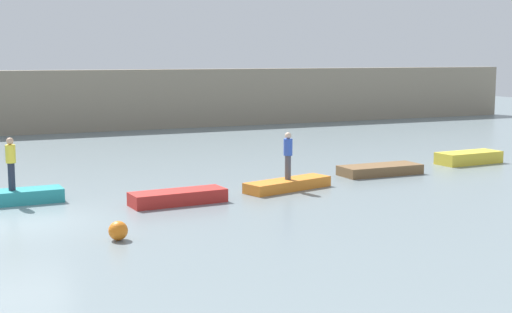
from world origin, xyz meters
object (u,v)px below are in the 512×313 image
at_px(rowboat_yellow, 469,158).
at_px(person_yellow_shirt, 11,161).
at_px(rowboat_red, 178,197).
at_px(rowboat_orange, 288,185).
at_px(mooring_buoy, 118,231).
at_px(rowboat_teal, 12,197).
at_px(person_blue_shirt, 288,153).
at_px(rowboat_brown, 380,170).

height_order(rowboat_yellow, person_yellow_shirt, person_yellow_shirt).
distance_m(rowboat_red, rowboat_orange, 4.43).
bearing_deg(person_yellow_shirt, mooring_buoy, -71.57).
xyz_separation_m(rowboat_teal, rowboat_red, (4.90, -2.22, -0.01)).
bearing_deg(person_blue_shirt, mooring_buoy, -148.19).
height_order(rowboat_teal, person_blue_shirt, person_blue_shirt).
xyz_separation_m(rowboat_orange, person_blue_shirt, (0.00, 0.00, 1.14)).
height_order(person_yellow_shirt, mooring_buoy, person_yellow_shirt).
bearing_deg(rowboat_brown, rowboat_red, -167.03).
bearing_deg(mooring_buoy, person_blue_shirt, 31.81).
height_order(rowboat_yellow, mooring_buoy, rowboat_yellow).
height_order(rowboat_teal, rowboat_yellow, rowboat_yellow).
bearing_deg(rowboat_orange, rowboat_yellow, -2.49).
bearing_deg(mooring_buoy, rowboat_teal, 108.43).
bearing_deg(rowboat_orange, mooring_buoy, -163.25).
distance_m(rowboat_orange, person_yellow_shirt, 9.48).
height_order(rowboat_red, rowboat_yellow, rowboat_yellow).
distance_m(rowboat_brown, person_blue_shirt, 5.24).
distance_m(rowboat_brown, mooring_buoy, 13.56).
bearing_deg(rowboat_red, person_blue_shirt, 6.22).
height_order(rowboat_teal, person_yellow_shirt, person_yellow_shirt).
xyz_separation_m(rowboat_orange, rowboat_yellow, (10.26, 2.29, 0.08)).
distance_m(rowboat_orange, mooring_buoy, 8.56).
height_order(rowboat_teal, rowboat_red, rowboat_teal).
xyz_separation_m(rowboat_red, mooring_buoy, (-2.90, -3.79, 0.03)).
bearing_deg(rowboat_yellow, person_blue_shirt, -170.73).
bearing_deg(rowboat_brown, person_yellow_shirt, 179.71).
xyz_separation_m(person_blue_shirt, person_yellow_shirt, (-9.28, 1.50, 0.09)).
relative_size(rowboat_yellow, mooring_buoy, 5.97).
relative_size(rowboat_orange, person_blue_shirt, 2.03).
height_order(rowboat_yellow, person_blue_shirt, person_blue_shirt).
height_order(rowboat_red, mooring_buoy, mooring_buoy).
relative_size(rowboat_red, rowboat_brown, 0.92).
xyz_separation_m(rowboat_brown, mooring_buoy, (-12.20, -5.92, 0.06)).
bearing_deg(rowboat_brown, rowboat_orange, -163.96).
bearing_deg(mooring_buoy, person_yellow_shirt, 108.43).
xyz_separation_m(rowboat_teal, rowboat_brown, (14.20, -0.09, -0.03)).
height_order(rowboat_orange, mooring_buoy, mooring_buoy).
height_order(rowboat_red, rowboat_orange, rowboat_red).
distance_m(rowboat_brown, rowboat_yellow, 5.41).
bearing_deg(rowboat_orange, rowboat_red, 174.28).
xyz_separation_m(rowboat_brown, person_yellow_shirt, (-14.20, 0.09, 1.21)).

